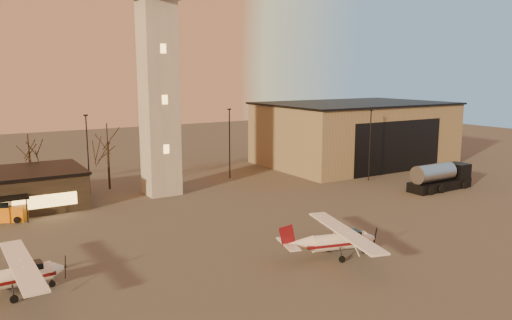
# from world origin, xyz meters

# --- Properties ---
(ground) EXTENTS (220.00, 220.00, 0.00)m
(ground) POSITION_xyz_m (0.00, 0.00, 0.00)
(ground) COLOR #413F3C
(ground) RESTS_ON ground
(control_tower) EXTENTS (6.80, 6.80, 32.60)m
(control_tower) POSITION_xyz_m (0.00, 30.00, 16.33)
(control_tower) COLOR #999691
(control_tower) RESTS_ON ground
(hangar) EXTENTS (30.60, 20.60, 10.30)m
(hangar) POSITION_xyz_m (36.00, 33.98, 5.15)
(hangar) COLOR #8D805C
(hangar) RESTS_ON ground
(light_poles) EXTENTS (58.50, 12.25, 10.14)m
(light_poles) POSITION_xyz_m (0.50, 31.00, 5.41)
(light_poles) COLOR black
(light_poles) RESTS_ON ground
(tree_row) EXTENTS (37.20, 9.20, 8.80)m
(tree_row) POSITION_xyz_m (-13.70, 39.16, 5.94)
(tree_row) COLOR black
(tree_row) RESTS_ON ground
(cessna_front) EXTENTS (9.25, 11.52, 3.19)m
(cessna_front) POSITION_xyz_m (4.76, 1.24, 1.09)
(cessna_front) COLOR white
(cessna_front) RESTS_ON ground
(cessna_rear) EXTENTS (8.96, 11.33, 3.13)m
(cessna_rear) POSITION_xyz_m (-19.14, 7.27, 1.07)
(cessna_rear) COLOR white
(cessna_rear) RESTS_ON ground
(fuel_truck) EXTENTS (9.62, 3.23, 3.56)m
(fuel_truck) POSITION_xyz_m (32.03, 13.08, 1.41)
(fuel_truck) COLOR black
(fuel_truck) RESTS_ON ground
(service_cart) EXTENTS (3.82, 3.19, 2.14)m
(service_cart) POSITION_xyz_m (-17.93, 27.03, 0.82)
(service_cart) COLOR orange
(service_cart) RESTS_ON ground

